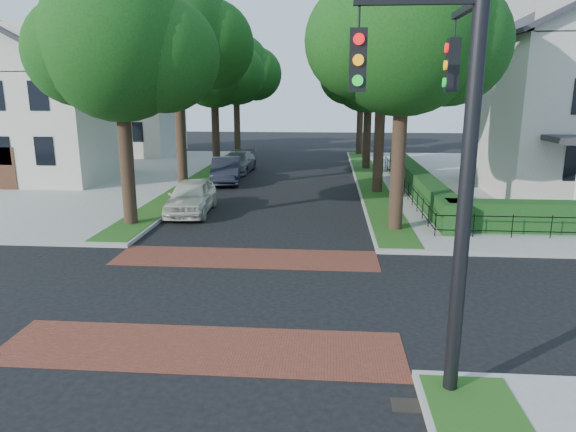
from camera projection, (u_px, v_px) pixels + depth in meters
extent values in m
plane|color=black|center=(228.00, 294.00, 14.49)|extent=(120.00, 120.00, 0.00)
cube|color=brown|center=(246.00, 258.00, 17.59)|extent=(9.00, 2.20, 0.01)
cube|color=brown|center=(201.00, 348.00, 11.39)|extent=(9.00, 2.20, 0.01)
cube|color=black|center=(409.00, 405.00, 9.32)|extent=(0.65, 0.45, 0.01)
cube|color=#204413|center=(370.00, 179.00, 32.55)|extent=(1.60, 29.80, 0.02)
cube|color=#204413|center=(202.00, 177.00, 33.37)|extent=(1.60, 29.80, 0.02)
cylinder|color=black|center=(399.00, 137.00, 19.96)|extent=(0.56, 0.56, 7.35)
sphere|color=#10380F|center=(405.00, 32.00, 19.04)|extent=(6.20, 6.20, 6.20)
sphere|color=#10380F|center=(449.00, 44.00, 19.30)|extent=(4.65, 4.65, 4.65)
sphere|color=#10380F|center=(363.00, 40.00, 19.03)|extent=(4.34, 4.34, 4.34)
sphere|color=#10380F|center=(402.00, 23.00, 20.42)|extent=(4.03, 4.03, 4.03)
cylinder|color=black|center=(380.00, 121.00, 27.67)|extent=(0.56, 0.56, 7.70)
sphere|color=#10380F|center=(383.00, 42.00, 26.71)|extent=(6.60, 6.60, 6.60)
sphere|color=#10380F|center=(417.00, 50.00, 26.95)|extent=(4.95, 4.95, 4.95)
sphere|color=#10380F|center=(351.00, 48.00, 26.71)|extent=(4.62, 4.62, 4.62)
sphere|color=#10380F|center=(382.00, 35.00, 28.18)|extent=(4.29, 4.29, 4.29)
cylinder|color=black|center=(367.00, 122.00, 36.51)|extent=(0.56, 0.56, 6.65)
sphere|color=#10380F|center=(369.00, 71.00, 35.68)|extent=(5.80, 5.80, 5.80)
sphere|color=#10380F|center=(392.00, 77.00, 35.95)|extent=(4.35, 4.35, 4.35)
sphere|color=#10380F|center=(348.00, 75.00, 35.67)|extent=(4.06, 4.06, 4.06)
sphere|color=#10380F|center=(369.00, 64.00, 36.96)|extent=(3.77, 3.77, 3.77)
cylinder|color=black|center=(360.00, 114.00, 45.19)|extent=(0.56, 0.56, 7.00)
sphere|color=#10380F|center=(362.00, 70.00, 44.32)|extent=(6.00, 6.00, 6.00)
sphere|color=#10380F|center=(380.00, 75.00, 44.58)|extent=(4.50, 4.50, 4.50)
sphere|color=#10380F|center=(344.00, 74.00, 44.31)|extent=(4.20, 4.20, 4.20)
sphere|color=#10380F|center=(362.00, 65.00, 45.64)|extent=(3.90, 3.90, 3.90)
cylinder|color=black|center=(125.00, 140.00, 20.83)|extent=(0.56, 0.56, 7.00)
sphere|color=#10380F|center=(118.00, 44.00, 19.96)|extent=(6.00, 6.00, 6.00)
sphere|color=#10380F|center=(162.00, 55.00, 20.22)|extent=(4.50, 4.50, 4.50)
sphere|color=#10380F|center=(79.00, 52.00, 19.95)|extent=(4.20, 4.20, 4.20)
sphere|color=#10380F|center=(134.00, 35.00, 21.29)|extent=(3.90, 3.90, 3.90)
cylinder|color=black|center=(180.00, 117.00, 28.46)|extent=(0.56, 0.56, 8.05)
sphere|color=#10380F|center=(176.00, 37.00, 27.46)|extent=(6.40, 6.40, 6.40)
sphere|color=#10380F|center=(210.00, 45.00, 27.71)|extent=(4.80, 4.80, 4.80)
sphere|color=#10380F|center=(146.00, 42.00, 27.45)|extent=(4.48, 4.48, 4.48)
sphere|color=#10380F|center=(186.00, 30.00, 28.88)|extent=(4.16, 4.16, 4.16)
cylinder|color=black|center=(215.00, 120.00, 37.32)|extent=(0.56, 0.56, 6.86)
sphere|color=#10380F|center=(214.00, 68.00, 36.46)|extent=(5.60, 5.60, 5.60)
sphere|color=#10380F|center=(236.00, 74.00, 36.73)|extent=(4.20, 4.20, 4.20)
sphere|color=#10380F|center=(194.00, 72.00, 36.45)|extent=(3.92, 3.92, 3.92)
sphere|color=#10380F|center=(219.00, 62.00, 37.70)|extent=(3.64, 3.64, 3.64)
cylinder|color=black|center=(237.00, 113.00, 46.01)|extent=(0.56, 0.56, 7.14)
sphere|color=#10380F|center=(236.00, 69.00, 45.12)|extent=(6.20, 6.20, 6.20)
sphere|color=#10380F|center=(256.00, 74.00, 45.37)|extent=(4.65, 4.65, 4.65)
sphere|color=#10380F|center=(218.00, 73.00, 45.11)|extent=(4.34, 4.34, 4.34)
sphere|color=#10380F|center=(240.00, 64.00, 46.49)|extent=(4.03, 4.03, 4.03)
cube|color=#143C14|center=(418.00, 181.00, 28.26)|extent=(1.00, 18.00, 1.20)
cube|color=beige|center=(39.00, 127.00, 32.31)|extent=(9.00, 8.00, 6.50)
cube|color=brown|center=(58.00, 39.00, 29.36)|extent=(0.80, 0.80, 3.64)
cube|color=beige|center=(124.00, 117.00, 45.87)|extent=(9.00, 8.00, 6.50)
cube|color=brown|center=(144.00, 56.00, 42.92)|extent=(0.80, 0.80, 3.64)
cylinder|color=black|center=(467.00, 177.00, 8.67)|extent=(0.26, 0.26, 8.00)
cube|color=black|center=(417.00, 1.00, 8.09)|extent=(2.00, 0.12, 0.12)
cube|color=black|center=(467.00, 9.00, 8.88)|extent=(0.12, 1.80, 0.12)
cube|color=black|center=(358.00, 60.00, 8.37)|extent=(0.28, 0.22, 1.00)
cylinder|color=red|center=(359.00, 39.00, 8.17)|extent=(0.18, 0.05, 0.18)
cylinder|color=orange|center=(358.00, 60.00, 8.24)|extent=(0.18, 0.05, 0.18)
cylinder|color=#0CB226|center=(358.00, 81.00, 8.32)|extent=(0.18, 0.05, 0.18)
cube|color=black|center=(452.00, 65.00, 9.87)|extent=(0.22, 0.28, 1.00)
cylinder|color=red|center=(447.00, 48.00, 9.80)|extent=(0.05, 0.18, 0.18)
cylinder|color=orange|center=(445.00, 65.00, 9.88)|extent=(0.05, 0.18, 0.18)
cylinder|color=#0CB226|center=(444.00, 82.00, 9.96)|extent=(0.05, 0.18, 0.18)
imported|color=beige|center=(191.00, 197.00, 23.93)|extent=(2.14, 4.78, 1.59)
imported|color=#1F212E|center=(226.00, 170.00, 31.92)|extent=(2.37, 5.00, 1.58)
imported|color=slate|center=(238.00, 162.00, 36.17)|extent=(2.26, 5.04, 1.43)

